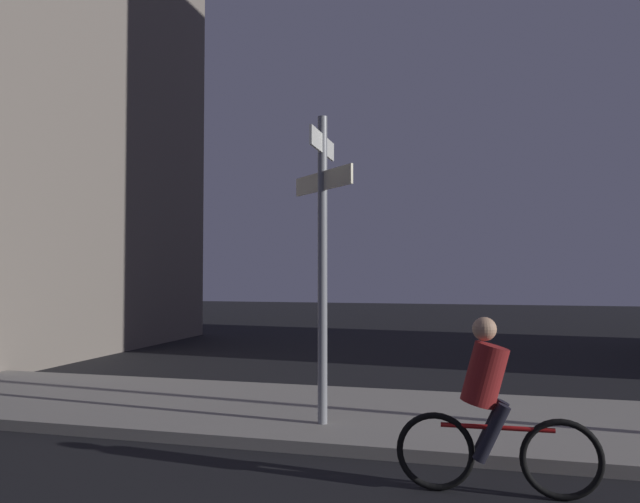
{
  "coord_description": "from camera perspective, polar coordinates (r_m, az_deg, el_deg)",
  "views": [
    {
      "loc": [
        1.07,
        -1.36,
        2.0
      ],
      "look_at": [
        -0.89,
        6.12,
        2.29
      ],
      "focal_mm": 33.89,
      "sensor_mm": 36.0,
      "label": 1
    }
  ],
  "objects": [
    {
      "name": "cyclist",
      "position": [
        5.89,
        15.83,
        -14.37
      ],
      "size": [
        1.82,
        0.33,
        1.61
      ],
      "color": "black",
      "rests_on": "ground_plane"
    },
    {
      "name": "signpost",
      "position": [
        7.61,
        0.24,
        0.81
      ],
      "size": [
        0.99,
        1.13,
        3.87
      ],
      "color": "gray",
      "rests_on": "sidewalk_kerb"
    },
    {
      "name": "sidewalk_kerb",
      "position": [
        8.46,
        7.3,
        -15.34
      ],
      "size": [
        40.0,
        3.32,
        0.14
      ],
      "primitive_type": "cube",
      "color": "gray",
      "rests_on": "ground_plane"
    }
  ]
}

